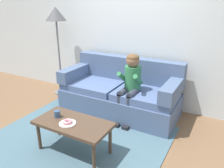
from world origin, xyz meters
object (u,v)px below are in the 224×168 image
object	(u,v)px
couch	(121,93)
toy_controller	(73,126)
donut	(67,122)
floor_lamp	(56,21)
person_child	(131,82)
coffee_table	(73,125)
mug	(57,114)

from	to	relation	value
couch	toy_controller	distance (m)	1.01
donut	floor_lamp	world-z (taller)	floor_lamp
person_child	toy_controller	distance (m)	1.15
coffee_table	donut	bearing A→B (deg)	-113.05
couch	coffee_table	world-z (taller)	couch
couch	toy_controller	xyz separation A→B (m)	(-0.39, -0.88, -0.31)
toy_controller	floor_lamp	world-z (taller)	floor_lamp
couch	person_child	size ratio (longest dim) A/B	1.83
couch	donut	xyz separation A→B (m)	(-0.03, -1.40, 0.13)
couch	coffee_table	xyz separation A→B (m)	(0.00, -1.33, 0.05)
coffee_table	donut	xyz separation A→B (m)	(-0.03, -0.07, 0.08)
donut	couch	bearing A→B (deg)	88.85
donut	toy_controller	xyz separation A→B (m)	(-0.36, 0.52, -0.44)
mug	floor_lamp	distance (m)	2.17
person_child	donut	size ratio (longest dim) A/B	9.18
floor_lamp	coffee_table	bearing A→B (deg)	-44.76
coffee_table	person_child	xyz separation A→B (m)	(0.27, 1.12, 0.28)
coffee_table	mug	xyz separation A→B (m)	(-0.26, 0.01, 0.09)
coffee_table	toy_controller	distance (m)	0.69
floor_lamp	toy_controller	bearing A→B (deg)	-43.08
coffee_table	couch	bearing A→B (deg)	90.05
couch	coffee_table	bearing A→B (deg)	-89.95
coffee_table	mug	bearing A→B (deg)	178.85
couch	person_child	distance (m)	0.48
mug	coffee_table	bearing A→B (deg)	-1.15
mug	toy_controller	world-z (taller)	mug
couch	mug	bearing A→B (deg)	-100.95
couch	toy_controller	bearing A→B (deg)	-113.77
mug	floor_lamp	size ratio (longest dim) A/B	0.05
couch	donut	size ratio (longest dim) A/B	16.77
donut	mug	bearing A→B (deg)	162.07
coffee_table	person_child	distance (m)	1.19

